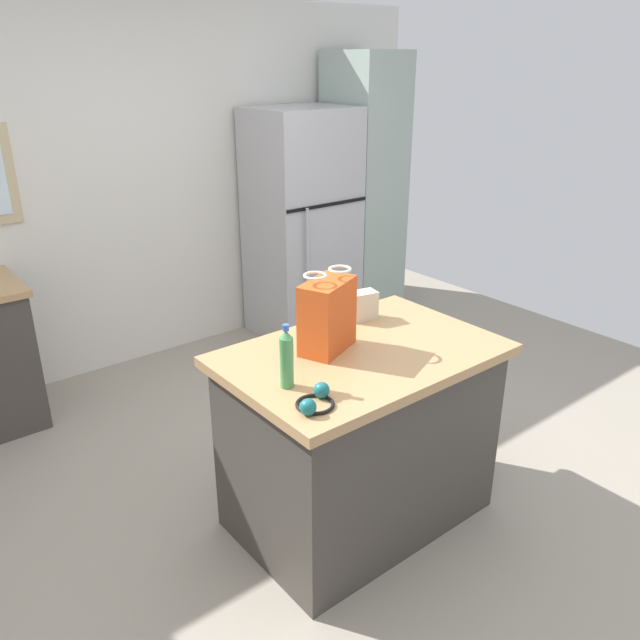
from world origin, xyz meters
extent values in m
plane|color=#9E9384|center=(0.00, 0.00, 0.00)|extent=(6.17, 6.17, 0.00)
cube|color=silver|center=(0.00, 2.23, 1.25)|extent=(5.14, 0.10, 2.51)
cube|color=#423D38|center=(0.04, -0.20, 0.43)|extent=(1.16, 0.75, 0.86)
cube|color=tan|center=(0.04, -0.20, 0.88)|extent=(1.24, 0.83, 0.05)
cube|color=#B7B7BC|center=(1.25, 1.84, 0.89)|extent=(0.76, 0.62, 1.78)
cube|color=black|center=(1.25, 1.52, 1.10)|extent=(0.75, 0.01, 0.02)
cylinder|color=#B7B7BC|center=(1.04, 1.50, 0.71)|extent=(0.02, 0.02, 0.80)
cube|color=#9EB2A8|center=(1.90, 1.84, 1.08)|extent=(0.49, 0.59, 2.17)
cube|color=#DB511E|center=(-0.07, -0.09, 1.07)|extent=(0.31, 0.25, 0.32)
torus|color=white|center=(-0.14, -0.09, 1.27)|extent=(0.13, 0.13, 0.01)
torus|color=white|center=(0.00, -0.09, 1.27)|extent=(0.13, 0.13, 0.01)
cube|color=beige|center=(0.29, 0.08, 0.98)|extent=(0.15, 0.11, 0.14)
cylinder|color=#4C9956|center=(-0.41, -0.26, 1.01)|extent=(0.06, 0.06, 0.21)
cone|color=#4C9956|center=(-0.41, -0.26, 1.13)|extent=(0.05, 0.05, 0.03)
cylinder|color=blue|center=(-0.41, -0.26, 1.16)|extent=(0.03, 0.03, 0.02)
torus|color=black|center=(-0.42, -0.45, 0.91)|extent=(0.20, 0.20, 0.01)
sphere|color=#19666B|center=(-0.48, -0.48, 0.94)|extent=(0.06, 0.06, 0.06)
sphere|color=#19666B|center=(-0.36, -0.41, 0.94)|extent=(0.06, 0.06, 0.06)
camera|label=1|loc=(-1.71, -2.08, 2.13)|focal=35.67mm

